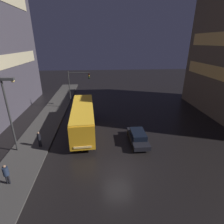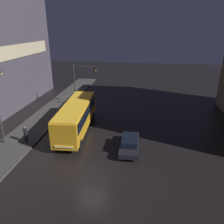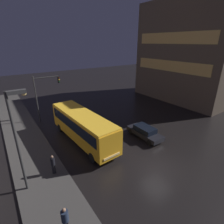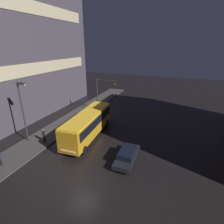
% 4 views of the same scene
% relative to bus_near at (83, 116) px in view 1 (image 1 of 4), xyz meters
% --- Properties ---
extents(ground_plane, '(120.00, 120.00, 0.00)m').
position_rel_bus_near_xyz_m(ground_plane, '(3.57, -7.83, -2.07)').
color(ground_plane, black).
extents(sidewalk_left, '(4.00, 48.00, 0.15)m').
position_rel_bus_near_xyz_m(sidewalk_left, '(-5.43, 2.17, -1.99)').
color(sidewalk_left, '#3D3A38').
rests_on(sidewalk_left, ground).
extents(bus_near, '(3.18, 10.63, 3.35)m').
position_rel_bus_near_xyz_m(bus_near, '(0.00, 0.00, 0.00)').
color(bus_near, orange).
rests_on(bus_near, ground).
extents(car_taxi, '(1.83, 4.57, 1.37)m').
position_rel_bus_near_xyz_m(car_taxi, '(6.34, -3.25, -1.35)').
color(car_taxi, black).
rests_on(car_taxi, ground).
extents(pedestrian_near, '(0.43, 0.43, 1.77)m').
position_rel_bus_near_xyz_m(pedestrian_near, '(-4.43, -3.50, -0.88)').
color(pedestrian_near, black).
rests_on(pedestrian_near, sidewalk_left).
extents(pedestrian_mid, '(0.45, 0.45, 1.81)m').
position_rel_bus_near_xyz_m(pedestrian_mid, '(-5.35, -8.79, -0.81)').
color(pedestrian_mid, black).
rests_on(pedestrian_mid, sidewalk_left).
extents(traffic_light_main, '(3.54, 0.35, 6.38)m').
position_rel_bus_near_xyz_m(traffic_light_main, '(-1.55, 8.37, 2.27)').
color(traffic_light_main, '#2D2D2D').
rests_on(traffic_light_main, ground).
extents(street_lamp_sidewalk, '(1.25, 0.36, 7.62)m').
position_rel_bus_near_xyz_m(street_lamp_sidewalk, '(-6.39, -3.99, 3.13)').
color(street_lamp_sidewalk, '#2D2D2D').
rests_on(street_lamp_sidewalk, sidewalk_left).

